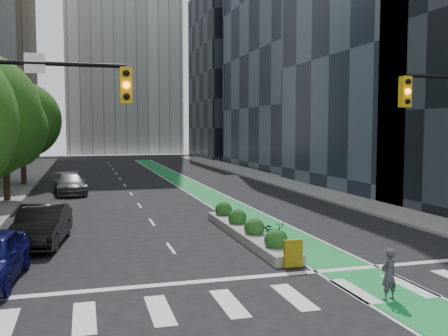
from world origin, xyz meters
TOP-DOWN VIEW (x-y plane):
  - ground at (0.00, 0.00)m, footprint 160.00×160.00m
  - sidewalk_left at (-11.80, 25.00)m, footprint 3.60×90.00m
  - sidewalk_right at (11.80, 25.00)m, footprint 3.60×90.00m
  - bike_lane_paint at (3.00, 30.00)m, footprint 2.20×70.00m
  - building_glass_far at (21.00, 45.00)m, footprint 14.00×24.00m
  - building_dark_end at (20.00, 68.00)m, footprint 14.00×18.00m
  - tree_midfar at (-11.00, 22.00)m, footprint 5.60×5.60m
  - tree_far at (-11.00, 32.00)m, footprint 6.60×6.60m
  - median_planter at (1.20, 7.04)m, footprint 1.20×10.26m
  - bicycle at (2.00, 5.78)m, footprint 1.20×1.95m
  - cyclist at (2.54, -2.00)m, footprint 0.63×0.49m
  - parked_car_left_mid at (-7.72, 8.09)m, footprint 2.43×5.29m
  - parked_car_left_far at (-7.00, 25.17)m, footprint 2.83×5.64m

SIDE VIEW (x-z plane):
  - ground at x=0.00m, z-range 0.00..0.00m
  - bike_lane_paint at x=3.00m, z-range 0.00..0.01m
  - sidewalk_left at x=-11.80m, z-range 0.00..0.15m
  - sidewalk_right at x=11.80m, z-range 0.00..0.15m
  - median_planter at x=1.20m, z-range -0.18..0.92m
  - bicycle at x=2.00m, z-range 0.00..0.97m
  - cyclist at x=2.54m, z-range 0.00..1.53m
  - parked_car_left_far at x=-7.00m, z-range 0.00..1.57m
  - parked_car_left_mid at x=-7.72m, z-range 0.00..1.68m
  - tree_midfar at x=-11.00m, z-range 1.07..8.83m
  - tree_far at x=-11.00m, z-range 1.19..10.20m
  - building_dark_end at x=20.00m, z-range 0.00..28.00m
  - building_glass_far at x=21.00m, z-range 0.00..42.00m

